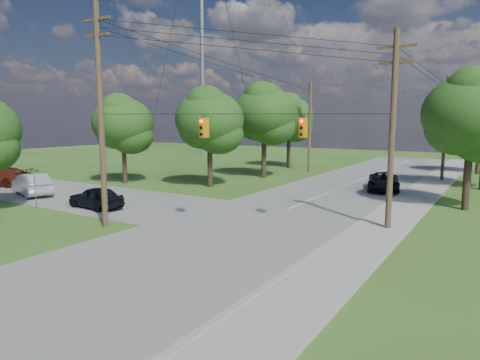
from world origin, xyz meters
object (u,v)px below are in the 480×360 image
Objects in this scene: car_main_north at (384,182)px; car_cross_far at (0,177)px; pole_sw at (101,113)px; car_cross_silver at (32,184)px; pole_north_e at (445,128)px; car_cross_dark at (96,197)px; pole_north_w at (310,127)px; pole_ne at (392,128)px.

car_cross_far is at bearing -165.95° from car_main_north.
car_main_north is (29.74, 15.70, -0.08)m from car_cross_far.
car_cross_silver is at bearing 163.78° from pole_sw.
car_cross_dark is (-17.92, -26.60, -4.37)m from pole_north_e.
pole_north_w is 31.54m from car_cross_far.
pole_north_w reaches higher than car_cross_far.
pole_sw reaches higher than pole_ne.
pole_sw is 29.62m from pole_north_w.
pole_sw is 23.65m from car_main_north.
pole_ne is 26.97m from car_cross_silver.
car_cross_silver reaches higher than car_main_north.
car_cross_dark is 15.35m from car_cross_far.
car_cross_far is at bearing -175.48° from pole_ne.
pole_north_w is at bearing 180.00° from pole_north_e.
pole_north_e is 1.91× the size of car_cross_silver.
car_cross_dark is 8.42m from car_cross_silver.
pole_north_e is 1.00× the size of pole_north_w.
pole_sw is 2.25× the size of car_main_north.
pole_ne is at bearing 115.74° from car_cross_silver.
pole_sw is 2.79× the size of car_cross_dark.
car_main_north is (14.52, 17.68, 0.01)m from car_cross_dark.
pole_north_e is at bearing 55.37° from car_main_north.
car_cross_far is (-19.64, 4.98, -5.37)m from pole_sw.
car_cross_far is (-33.14, -2.62, -4.61)m from pole_ne.
pole_north_e is 41.50m from car_cross_far.
pole_north_w is 1.87× the size of car_main_north.
pole_sw reaches higher than car_cross_far.
car_main_north is at bearing -40.36° from pole_north_w.
pole_sw reaches higher than car_cross_dark.
pole_sw is 2.29× the size of car_cross_silver.
pole_north_e is at bearing 149.99° from car_cross_dark.
pole_north_e is at bearing 0.00° from pole_north_w.
car_main_north is (10.50, -8.92, -4.36)m from pole_north_w.
pole_ne is at bearing -57.71° from pole_north_w.
car_cross_silver is at bearing -91.01° from car_cross_dark.
car_cross_far reaches higher than car_main_north.
car_cross_far is (-19.24, -24.62, -4.28)m from pole_north_w.
pole_north_w is (-13.90, 22.00, -0.34)m from pole_ne.
pole_sw is 14.36m from car_cross_silver.
pole_ne is 14.30m from car_main_north.
pole_north_w is (-13.90, 0.00, 0.00)m from pole_north_e.
pole_north_e is at bearing 90.00° from pole_ne.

